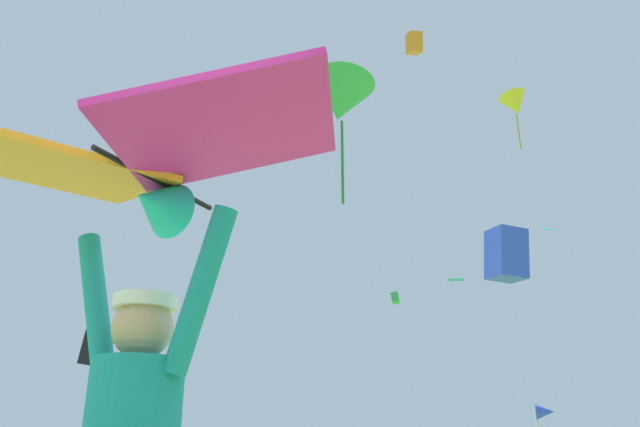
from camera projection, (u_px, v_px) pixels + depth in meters
name	position (u px, v px, depth m)	size (l,w,h in m)	color
held_stunt_kite	(146.00, 166.00, 2.51)	(1.81, 1.10, 0.40)	black
distant_kite_teal_mid_left	(456.00, 279.00, 31.71)	(1.03, 1.04, 0.14)	#19B2AD
distant_kite_green_low_right	(341.00, 100.00, 12.82)	(1.53, 1.53, 2.97)	green
distant_kite_black_high_right	(96.00, 349.00, 20.64)	(0.92, 0.77, 1.24)	black
distant_kite_orange_mid_right	(414.00, 43.00, 24.82)	(0.78, 0.93, 0.98)	orange
distant_kite_teal_overhead_distant	(549.00, 229.00, 21.48)	(0.60, 0.60, 0.19)	#19B2AD
distant_kite_green_low_left	(395.00, 298.00, 38.10)	(0.52, 0.60, 0.81)	green
distant_kite_blue_high_left	(506.00, 254.00, 13.01)	(1.01, 0.95, 1.14)	blue
distant_kite_yellow_far_center	(515.00, 104.00, 16.02)	(1.08, 1.01, 1.66)	yellow
marker_flag	(545.00, 420.00, 9.87)	(0.30, 0.24, 1.81)	silver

